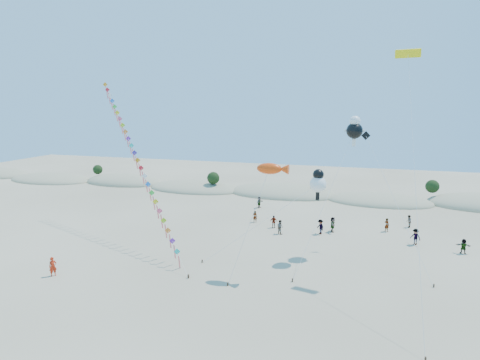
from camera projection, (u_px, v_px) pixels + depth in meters
name	position (u px, v px, depth m)	size (l,w,h in m)	color
ground	(154.00, 333.00, 27.13)	(160.00, 160.00, 0.00)	gray
dune_ridge	(288.00, 194.00, 69.27)	(145.30, 11.49, 5.57)	gray
kite_train	(135.00, 155.00, 45.86)	(20.20, 17.63, 18.75)	#3F2D1E
fish_kite	(273.00, 169.00, 35.20)	(4.41, 4.34, 10.20)	#3F2D1E
cartoon_kite_low	(318.00, 182.00, 38.94)	(11.35, 5.20, 9.13)	#3F2D1E
cartoon_kite_high	(354.00, 129.00, 40.62)	(5.45, 10.65, 14.15)	#3F2D1E
parafoil_kite	(408.00, 59.00, 34.31)	(2.14, 15.12, 19.98)	#3F2D1E
dark_kite	(383.00, 173.00, 40.19)	(6.63, 10.03, 12.50)	#3F2D1E
flyer_foreground	(53.00, 267.00, 36.08)	(0.65, 0.42, 1.77)	red
beachgoers	(339.00, 224.00, 48.95)	(26.14, 13.27, 1.85)	slate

